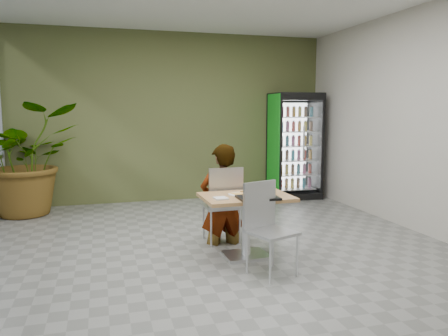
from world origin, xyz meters
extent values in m
plane|color=gray|center=(0.00, 0.00, 0.00)|extent=(7.00, 7.00, 0.00)
cube|color=tan|center=(0.27, -0.07, 0.73)|extent=(1.04, 0.74, 0.04)
cylinder|color=#B9BCBE|center=(0.27, -0.07, 0.35)|extent=(0.10, 0.10, 0.71)
cube|color=#B9BCBE|center=(0.27, -0.07, 0.02)|extent=(0.52, 0.42, 0.04)
cube|color=#B9BCBE|center=(0.16, 0.61, 0.48)|extent=(0.46, 0.46, 0.03)
cube|color=#B9BCBE|center=(0.16, 0.39, 0.75)|extent=(0.45, 0.04, 0.54)
cylinder|color=#B9BCBE|center=(0.35, 0.80, 0.24)|extent=(0.03, 0.03, 0.48)
cylinder|color=#B9BCBE|center=(-0.04, 0.80, 0.24)|extent=(0.03, 0.03, 0.48)
cylinder|color=#B9BCBE|center=(0.36, 0.42, 0.24)|extent=(0.03, 0.03, 0.48)
cylinder|color=#B9BCBE|center=(-0.03, 0.41, 0.24)|extent=(0.03, 0.03, 0.48)
cube|color=#B9BCBE|center=(0.35, -0.69, 0.47)|extent=(0.56, 0.56, 0.03)
cube|color=#B9BCBE|center=(0.28, -0.49, 0.72)|extent=(0.42, 0.18, 0.52)
cylinder|color=#B9BCBE|center=(0.24, -0.93, 0.23)|extent=(0.02, 0.02, 0.47)
cylinder|color=#B9BCBE|center=(0.59, -0.80, 0.23)|extent=(0.02, 0.02, 0.47)
cylinder|color=#B9BCBE|center=(0.11, -0.58, 0.23)|extent=(0.02, 0.02, 0.47)
cylinder|color=#B9BCBE|center=(0.46, -0.45, 0.23)|extent=(0.02, 0.02, 0.47)
imported|color=black|center=(0.16, 0.56, 0.50)|extent=(0.60, 0.40, 1.61)
cylinder|color=silver|center=(0.20, -0.02, 0.76)|extent=(0.24, 0.24, 0.01)
cylinder|color=silver|center=(0.56, -0.07, 0.82)|extent=(0.08, 0.08, 0.15)
cylinder|color=#B80B1F|center=(0.56, -0.07, 0.82)|extent=(0.09, 0.09, 0.08)
cylinder|color=silver|center=(0.56, -0.07, 0.90)|extent=(0.09, 0.09, 0.01)
cube|color=silver|center=(-0.07, -0.20, 0.76)|extent=(0.16, 0.16, 0.02)
cube|color=black|center=(0.34, -0.30, 0.76)|extent=(0.46, 0.34, 0.03)
cube|color=black|center=(2.37, 3.09, 1.04)|extent=(0.97, 0.77, 2.07)
cube|color=green|center=(1.90, 3.09, 1.04)|extent=(0.05, 0.71, 2.03)
cube|color=white|center=(2.37, 2.74, 1.06)|extent=(0.74, 0.05, 1.66)
imported|color=#2D5F26|center=(-2.54, 3.00, 0.93)|extent=(2.10, 1.98, 1.87)
camera|label=1|loc=(-1.36, -4.83, 1.74)|focal=35.00mm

